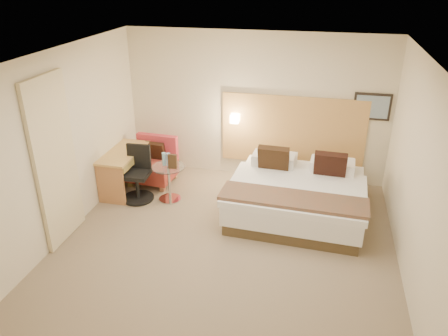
% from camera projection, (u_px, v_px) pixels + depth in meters
% --- Properties ---
extents(floor, '(4.80, 5.00, 0.02)m').
position_uv_depth(floor, '(225.00, 247.00, 6.32)').
color(floor, '#7F6D55').
rests_on(floor, ground).
extents(ceiling, '(4.80, 5.00, 0.02)m').
position_uv_depth(ceiling, '(225.00, 57.00, 5.17)').
color(ceiling, silver).
rests_on(ceiling, floor).
extents(wall_back, '(4.80, 0.02, 2.70)m').
position_uv_depth(wall_back, '(255.00, 107.00, 7.96)').
color(wall_back, beige).
rests_on(wall_back, floor).
extents(wall_front, '(4.80, 0.02, 2.70)m').
position_uv_depth(wall_front, '(156.00, 286.00, 3.53)').
color(wall_front, beige).
rests_on(wall_front, floor).
extents(wall_left, '(0.02, 5.00, 2.70)m').
position_uv_depth(wall_left, '(61.00, 146.00, 6.23)').
color(wall_left, beige).
rests_on(wall_left, floor).
extents(wall_right, '(0.02, 5.00, 2.70)m').
position_uv_depth(wall_right, '(420.00, 180.00, 5.25)').
color(wall_right, beige).
rests_on(wall_right, floor).
extents(headboard_panel, '(2.60, 0.04, 1.30)m').
position_uv_depth(headboard_panel, '(292.00, 131.00, 7.95)').
color(headboard_panel, '#BC8949').
rests_on(headboard_panel, wall_back).
extents(art_frame, '(0.62, 0.03, 0.47)m').
position_uv_depth(art_frame, '(372.00, 107.00, 7.46)').
color(art_frame, black).
rests_on(art_frame, wall_back).
extents(art_canvas, '(0.54, 0.01, 0.39)m').
position_uv_depth(art_canvas, '(372.00, 107.00, 7.44)').
color(art_canvas, '#748BA0').
rests_on(art_canvas, wall_back).
extents(lamp_arm, '(0.02, 0.12, 0.02)m').
position_uv_depth(lamp_arm, '(236.00, 117.00, 8.03)').
color(lamp_arm, white).
rests_on(lamp_arm, wall_back).
extents(lamp_shade, '(0.15, 0.15, 0.15)m').
position_uv_depth(lamp_shade, '(235.00, 118.00, 7.98)').
color(lamp_shade, '#F8E6C1').
rests_on(lamp_shade, wall_back).
extents(curtain, '(0.06, 0.90, 2.42)m').
position_uv_depth(curtain, '(55.00, 162.00, 6.06)').
color(curtain, beige).
rests_on(curtain, wall_left).
extents(bottle_a, '(0.07, 0.07, 0.23)m').
position_uv_depth(bottle_a, '(164.00, 159.00, 7.33)').
color(bottle_a, '#90C9DF').
rests_on(bottle_a, side_table).
extents(bottle_b, '(0.07, 0.07, 0.23)m').
position_uv_depth(bottle_b, '(168.00, 159.00, 7.31)').
color(bottle_b, '#98BCEC').
rests_on(bottle_b, side_table).
extents(menu_folder, '(0.15, 0.06, 0.25)m').
position_uv_depth(menu_folder, '(173.00, 161.00, 7.21)').
color(menu_folder, '#3C2818').
rests_on(menu_folder, side_table).
extents(bed, '(2.19, 2.14, 1.03)m').
position_uv_depth(bed, '(297.00, 194.00, 7.06)').
color(bed, '#473823').
rests_on(bed, floor).
extents(lounge_chair, '(0.84, 0.74, 0.84)m').
position_uv_depth(lounge_chair, '(153.00, 164.00, 8.11)').
color(lounge_chair, '#A7904F').
rests_on(lounge_chair, floor).
extents(side_table, '(0.58, 0.58, 0.63)m').
position_uv_depth(side_table, '(169.00, 181.00, 7.44)').
color(side_table, silver).
rests_on(side_table, floor).
extents(desk, '(0.56, 1.19, 0.74)m').
position_uv_depth(desk, '(125.00, 160.00, 7.69)').
color(desk, tan).
rests_on(desk, floor).
extents(desk_chair, '(0.56, 0.56, 0.95)m').
position_uv_depth(desk_chair, '(138.00, 178.00, 7.46)').
color(desk_chair, black).
rests_on(desk_chair, floor).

